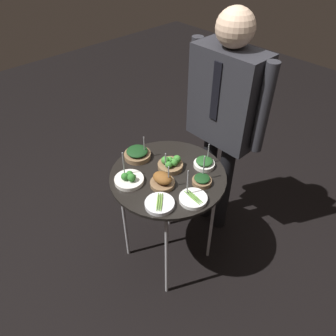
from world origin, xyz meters
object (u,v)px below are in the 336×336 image
at_px(bowl_broccoli_far_rim, 129,179).
at_px(bowl_broccoli_front_left, 171,164).
at_px(bowl_spinach_mid_right, 202,180).
at_px(waiter_figure, 225,108).
at_px(bowl_spinach_mid_left, 204,163).
at_px(bowl_asparagus_near_rim, 193,198).
at_px(bowl_asparagus_front_right, 160,204).
at_px(bowl_roast_back_left, 162,180).
at_px(serving_cart, 168,182).
at_px(bowl_spinach_front_center, 137,154).

bearing_deg(bowl_broccoli_far_rim, bowl_broccoli_front_left, 74.42).
distance_m(bowl_spinach_mid_right, waiter_figure, 0.50).
relative_size(bowl_spinach_mid_left, bowl_asparagus_near_rim, 0.77).
bearing_deg(bowl_broccoli_front_left, waiter_figure, 87.41).
height_order(bowl_asparagus_front_right, bowl_asparagus_near_rim, bowl_asparagus_near_rim).
height_order(bowl_roast_back_left, bowl_asparagus_front_right, bowl_roast_back_left).
distance_m(serving_cart, bowl_roast_back_left, 0.13).
bearing_deg(bowl_spinach_mid_right, bowl_roast_back_left, -129.12).
xyz_separation_m(bowl_spinach_mid_left, waiter_figure, (-0.10, 0.28, 0.21)).
bearing_deg(waiter_figure, serving_cart, -88.44).
xyz_separation_m(serving_cart, bowl_broccoli_front_left, (-0.03, 0.05, 0.09)).
relative_size(bowl_spinach_mid_left, bowl_roast_back_left, 0.96).
height_order(bowl_spinach_mid_right, bowl_asparagus_near_rim, bowl_asparagus_near_rim).
bearing_deg(serving_cart, bowl_spinach_mid_left, 66.84).
height_order(bowl_spinach_mid_left, bowl_asparagus_front_right, bowl_spinach_mid_left).
distance_m(bowl_asparagus_front_right, bowl_asparagus_near_rim, 0.18).
bearing_deg(serving_cart, waiter_figure, 91.56).
relative_size(serving_cart, bowl_asparagus_front_right, 4.92).
xyz_separation_m(serving_cart, bowl_broccoli_far_rim, (-0.10, -0.20, 0.08)).
distance_m(bowl_spinach_mid_right, bowl_asparagus_near_rim, 0.15).
relative_size(bowl_broccoli_front_left, bowl_spinach_mid_left, 1.07).
height_order(bowl_spinach_front_center, waiter_figure, waiter_figure).
xyz_separation_m(bowl_roast_back_left, waiter_figure, (-0.06, 0.57, 0.20)).
xyz_separation_m(serving_cart, bowl_spinach_mid_left, (0.09, 0.21, 0.08)).
bearing_deg(bowl_spinach_mid_right, serving_cart, -153.97).
distance_m(serving_cart, bowl_spinach_front_center, 0.26).
bearing_deg(bowl_broccoli_far_rim, bowl_spinach_front_center, 128.86).
height_order(bowl_spinach_mid_left, bowl_roast_back_left, bowl_roast_back_left).
height_order(bowl_spinach_mid_right, bowl_spinach_front_center, bowl_spinach_mid_right).
bearing_deg(bowl_asparagus_near_rim, bowl_spinach_front_center, 177.62).
relative_size(bowl_broccoli_front_left, bowl_spinach_front_center, 0.92).
distance_m(bowl_broccoli_front_left, bowl_spinach_mid_left, 0.20).
bearing_deg(serving_cart, bowl_asparagus_near_rim, -10.58).
distance_m(bowl_spinach_front_center, bowl_asparagus_near_rim, 0.48).
xyz_separation_m(bowl_asparagus_front_right, bowl_spinach_front_center, (-0.39, 0.17, 0.02)).
bearing_deg(bowl_spinach_front_center, serving_cart, 5.70).
bearing_deg(bowl_spinach_front_center, bowl_roast_back_left, -11.26).
relative_size(bowl_spinach_mid_left, bowl_asparagus_front_right, 0.90).
height_order(bowl_roast_back_left, waiter_figure, waiter_figure).
bearing_deg(bowl_spinach_mid_left, serving_cart, -113.16).
xyz_separation_m(bowl_broccoli_front_left, bowl_spinach_mid_left, (0.12, 0.16, -0.01)).
height_order(bowl_spinach_mid_right, waiter_figure, waiter_figure).
bearing_deg(serving_cart, bowl_spinach_mid_right, 26.03).
xyz_separation_m(serving_cart, bowl_asparagus_near_rim, (0.24, -0.04, 0.07)).
xyz_separation_m(bowl_asparagus_front_right, waiter_figure, (-0.16, 0.69, 0.22)).
xyz_separation_m(bowl_broccoli_far_rim, waiter_figure, (0.09, 0.69, 0.21)).
bearing_deg(bowl_asparagus_near_rim, bowl_spinach_mid_left, 120.50).
distance_m(bowl_roast_back_left, bowl_asparagus_near_rim, 0.20).
bearing_deg(bowl_spinach_mid_left, waiter_figure, 110.05).
height_order(bowl_roast_back_left, bowl_asparagus_near_rim, bowl_asparagus_near_rim).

